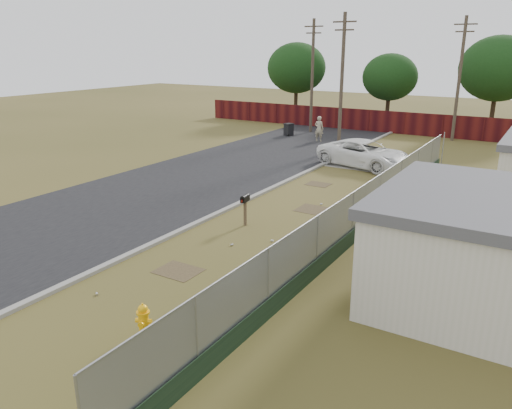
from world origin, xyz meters
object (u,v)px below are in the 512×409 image
Objects in this scene: fire_hydrant at (144,321)px; trash_bin at (289,129)px; mailbox at (245,201)px; pickup_truck at (365,154)px; pedestrian at (319,129)px.

fire_hydrant is 0.92× the size of trash_bin.
mailbox is at bearing 105.29° from fire_hydrant.
fire_hydrant is 8.42m from mailbox.
pickup_truck is at bearing 94.66° from fire_hydrant.
trash_bin is at bearing -21.77° from pedestrian.
mailbox is at bearing 103.23° from pedestrian.
fire_hydrant is at bearing -161.42° from pickup_truck.
pedestrian is (-5.28, 18.58, -0.06)m from mailbox.
pedestrian reaches higher than pickup_truck.
fire_hydrant is 0.16× the size of pickup_truck.
trash_bin is at bearing 113.20° from mailbox.
trash_bin is at bearing 64.74° from pickup_truck.
mailbox is 21.41m from trash_bin.
trash_bin is (-8.43, 19.67, -0.51)m from mailbox.
mailbox is 1.31× the size of trash_bin.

